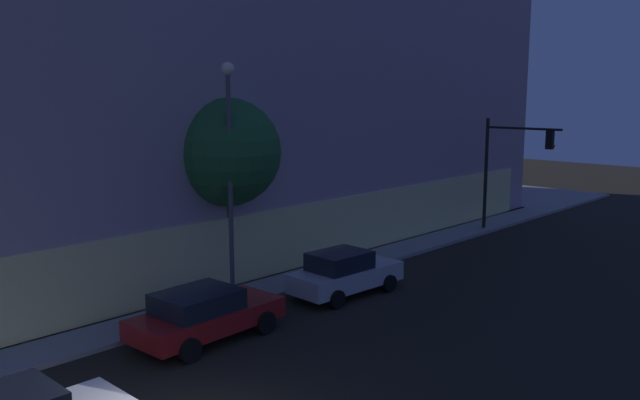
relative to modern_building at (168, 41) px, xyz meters
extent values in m
cube|color=#4C4C51|center=(0.00, 0.03, -9.82)|extent=(34.39, 25.06, 0.15)
cube|color=#F3E897|center=(0.00, -12.10, -8.47)|extent=(30.59, 0.60, 2.56)
cube|color=#AB929C|center=(0.00, 0.03, -1.06)|extent=(33.99, 24.66, 17.37)
cylinder|color=black|center=(9.90, -13.76, -6.89)|extent=(0.18, 0.18, 5.73)
cylinder|color=black|center=(9.97, -15.70, -4.47)|extent=(0.26, 3.88, 0.12)
cube|color=black|center=(10.02, -17.05, -4.97)|extent=(0.33, 0.33, 0.90)
sphere|color=red|center=(10.03, -17.23, -5.25)|extent=(0.18, 0.18, 0.18)
cylinder|color=#505050|center=(-6.85, -13.56, -5.90)|extent=(0.16, 0.16, 7.69)
sphere|color=#F9EFC6|center=(-6.85, -13.56, -1.90)|extent=(0.44, 0.44, 0.44)
cylinder|color=brown|center=(-5.87, -12.19, -8.06)|extent=(0.33, 0.33, 3.37)
sphere|color=#255F2D|center=(-5.87, -12.19, -4.81)|extent=(3.93, 3.93, 3.93)
cube|color=#F9F4CC|center=(-14.27, -18.39, -9.21)|extent=(0.12, 0.20, 0.12)
cube|color=maroon|center=(-9.55, -15.71, -9.25)|extent=(4.71, 2.17, 0.61)
cube|color=black|center=(-9.90, -15.73, -8.65)|extent=(2.38, 1.87, 0.59)
cube|color=#F9F4CC|center=(-7.31, -15.03, -9.25)|extent=(0.13, 0.21, 0.12)
cube|color=#F9F4CC|center=(-7.26, -16.21, -9.25)|extent=(0.13, 0.21, 0.12)
cylinder|color=black|center=(-8.16, -14.67, -9.55)|extent=(0.70, 0.27, 0.69)
cylinder|color=black|center=(-8.08, -16.64, -9.55)|extent=(0.70, 0.27, 0.69)
cylinder|color=black|center=(-11.03, -14.79, -9.55)|extent=(0.70, 0.27, 0.69)
cylinder|color=black|center=(-10.95, -16.76, -9.55)|extent=(0.70, 0.27, 0.69)
cube|color=#B7BABF|center=(-3.44, -15.81, -9.24)|extent=(4.46, 1.96, 0.68)
cube|color=black|center=(-3.77, -15.80, -8.59)|extent=(2.14, 1.67, 0.63)
cube|color=#F9F4CC|center=(-1.28, -15.39, -9.24)|extent=(0.13, 0.21, 0.12)
cube|color=#F9F4CC|center=(-1.33, -16.44, -9.24)|extent=(0.13, 0.21, 0.12)
cylinder|color=black|center=(-2.04, -15.00, -9.58)|extent=(0.65, 0.27, 0.63)
cylinder|color=black|center=(-2.13, -16.75, -9.58)|extent=(0.65, 0.27, 0.63)
cylinder|color=black|center=(-4.76, -14.87, -9.58)|extent=(0.65, 0.27, 0.63)
cylinder|color=black|center=(-4.84, -16.62, -9.58)|extent=(0.65, 0.27, 0.63)
camera|label=1|loc=(-20.84, -31.02, -2.61)|focal=37.21mm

